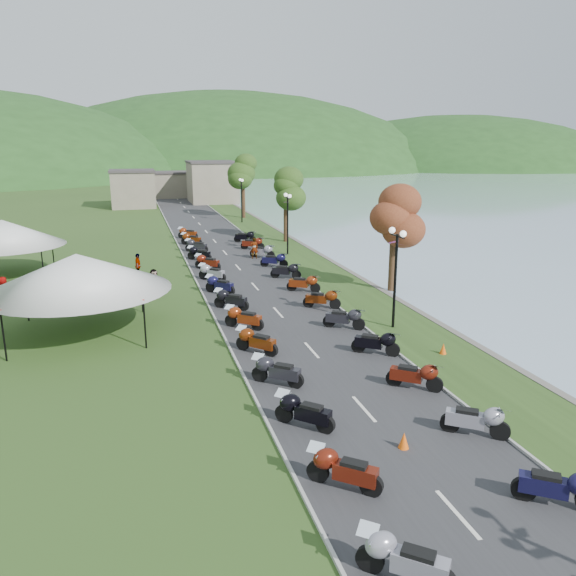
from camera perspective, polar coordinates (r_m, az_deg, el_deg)
road at (r=48.17m, az=-6.43°, el=3.59°), size 7.00×120.00×0.02m
hills_backdrop at (r=207.04m, az=-13.81°, el=11.68°), size 360.00×120.00×76.00m
far_building at (r=92.11m, az=-12.36°, el=10.15°), size 18.00×16.00×5.00m
moto_row_left at (r=29.99m, az=-5.20°, el=-2.12°), size 2.60×55.00×1.10m
moto_row_right at (r=31.76m, az=3.41°, el=-1.13°), size 2.60×46.91×1.10m
vendor_tent_main at (r=29.00m, az=-20.40°, el=-0.60°), size 5.86×5.86×4.00m
vendor_tent_side at (r=43.57m, az=-26.79°, el=3.60°), size 5.36×5.36×4.00m
tree_lakeside at (r=35.54m, az=10.69°, el=5.51°), size 2.65×2.65×7.37m
pedestrian_a at (r=33.76m, az=-18.41°, el=-1.88°), size 0.83×0.86×1.90m
pedestrian_b at (r=41.03m, az=-21.07°, el=0.73°), size 0.84×0.65×1.53m
pedestrian_c at (r=36.21m, az=-24.42°, el=-1.37°), size 1.12×1.08×1.71m
traffic_cone_near at (r=18.20m, az=11.68°, el=-14.94°), size 0.34×0.34×0.54m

